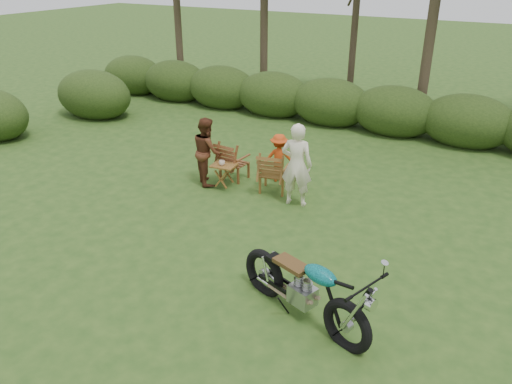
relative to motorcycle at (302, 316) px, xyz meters
The scene contains 9 objects.
ground 1.13m from the motorcycle, behind, with size 80.00×80.00×0.00m, color #254517.
motorcycle is the anchor object (origin of this frame).
lawn_chair_right 4.28m from the motorcycle, 122.82° to the left, with size 0.65×0.65×0.94m, color brown, non-canonical shape.
lawn_chair_left 5.10m from the motorcycle, 132.46° to the left, with size 0.64×0.64×0.93m, color brown, non-canonical shape.
side_table 4.66m from the motorcycle, 136.43° to the left, with size 0.55×0.46×0.56m, color brown, non-canonical shape.
cup 4.68m from the motorcycle, 136.99° to the left, with size 0.13×0.13×0.10m, color beige.
adult_a 3.64m from the motorcycle, 116.61° to the left, with size 0.64×0.42×1.77m, color #F1E4C6.
adult_b 5.06m from the motorcycle, 139.64° to the left, with size 0.75×0.58×1.54m, color #542918.
child 4.85m from the motorcycle, 120.87° to the left, with size 0.73×0.42×1.13m, color #C74012.
Camera 1 is at (3.38, -5.34, 4.72)m, focal length 35.00 mm.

